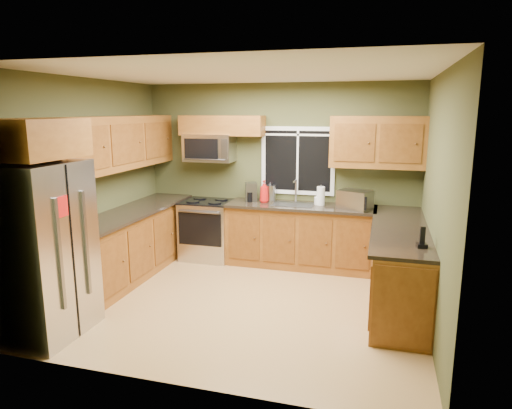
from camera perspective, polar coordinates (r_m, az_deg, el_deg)
The scene contains 29 objects.
floor at distance 5.70m, azimuth -1.47°, elevation -12.06°, with size 4.20×4.20×0.00m, color #B1854E.
ceiling at distance 5.23m, azimuth -1.63°, elevation 16.11°, with size 4.20×4.20×0.00m, color white.
back_wall at distance 7.02m, azimuth 2.82°, elevation 3.93°, with size 4.20×4.20×0.00m, color #444725.
front_wall at distance 3.66m, azimuth -9.92°, elevation -3.46°, with size 4.20×4.20×0.00m, color #444725.
left_wall at distance 6.25m, azimuth -20.28°, elevation 2.25°, with size 3.60×3.60×0.00m, color #444725.
right_wall at distance 5.10m, azimuth 21.61°, elevation 0.17°, with size 3.60×3.60×0.00m, color #444725.
window at distance 6.92m, azimuth 5.23°, elevation 5.47°, with size 1.12×0.03×1.02m.
base_cabinets_left at distance 6.66m, azimuth -15.25°, elevation -4.82°, with size 0.60×2.65×0.90m, color brown.
countertop_left at distance 6.54m, azimuth -15.28°, elevation -0.88°, with size 0.65×2.65×0.04m, color black.
base_cabinets_back at distance 6.84m, azimuth 5.58°, elevation -4.04°, with size 2.17×0.60×0.90m, color brown.
countertop_back at distance 6.70m, azimuth 5.62°, elevation -0.22°, with size 2.17×0.65×0.04m, color black.
base_cabinets_peninsula at distance 5.83m, azimuth 17.47°, elevation -7.33°, with size 0.60×2.52×0.90m.
countertop_peninsula at distance 5.71m, azimuth 17.51°, elevation -2.82°, with size 0.65×2.50×0.04m, color black.
upper_cabinets_left at distance 6.49m, azimuth -16.95°, elevation 7.33°, with size 0.33×2.65×0.72m, color brown.
upper_cabinets_back_left at distance 7.04m, azimuth -4.29°, elevation 9.82°, with size 1.30×0.33×0.30m, color brown.
upper_cabinets_back_right at distance 6.63m, azimuth 14.94°, elevation 7.53°, with size 1.30×0.33×0.72m, color brown.
upper_cabinet_over_fridge at distance 4.95m, azimuth -26.26°, elevation 7.41°, with size 0.72×0.90×0.38m, color brown.
refrigerator at distance 5.13m, azimuth -25.12°, elevation -5.24°, with size 0.74×0.90×1.80m.
range at distance 7.19m, azimuth -6.04°, elevation -3.09°, with size 0.76×0.69×0.94m.
microwave at distance 7.11m, azimuth -5.85°, elevation 7.06°, with size 0.76×0.41×0.42m.
sink at distance 6.73m, azimuth 4.69°, elevation 0.13°, with size 0.60×0.42×0.36m.
toaster_oven at distance 6.50m, azimuth 12.26°, elevation 0.58°, with size 0.52×0.47×0.27m.
coffee_maker at distance 6.93m, azimuth -0.65°, elevation 1.51°, with size 0.23×0.27×0.28m.
kettle at distance 6.94m, azimuth 1.80°, elevation 1.56°, with size 0.22×0.22×0.30m.
paper_towel_roll at distance 6.70m, azimuth 8.10°, elevation 1.07°, with size 0.12×0.12×0.30m.
soap_bottle_a at distance 6.82m, azimuth 1.02°, elevation 1.64°, with size 0.13×0.13×0.33m, color red.
soap_bottle_b at distance 6.72m, azimuth 7.66°, elevation 0.67°, with size 0.08×0.08×0.17m, color white.
soap_bottle_c at distance 6.98m, azimuth 1.48°, elevation 1.20°, with size 0.13×0.13×0.17m, color white.
cordless_phone at distance 4.89m, azimuth 20.04°, elevation -4.34°, with size 0.11×0.11×0.22m.
Camera 1 is at (1.55, -4.98, 2.30)m, focal length 32.00 mm.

